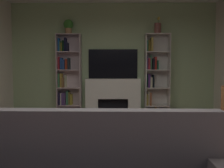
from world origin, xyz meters
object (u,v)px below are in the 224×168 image
object	(u,v)px
potted_plant	(68,26)
bookshelf_right	(154,79)
tv	(113,64)
bookshelf_left	(67,80)
vase_with_flowers	(158,28)
fireplace	(113,99)

from	to	relation	value
potted_plant	bookshelf_right	bearing A→B (deg)	0.99
tv	bookshelf_left	bearing A→B (deg)	-176.17
bookshelf_left	vase_with_flowers	world-z (taller)	vase_with_flowers
fireplace	vase_with_flowers	bearing A→B (deg)	-1.78
vase_with_flowers	fireplace	bearing A→B (deg)	178.22
bookshelf_left	bookshelf_right	distance (m)	2.08
tv	potted_plant	world-z (taller)	potted_plant
bookshelf_right	vase_with_flowers	distance (m)	1.20
potted_plant	vase_with_flowers	size ratio (longest dim) A/B	0.86
bookshelf_right	bookshelf_left	bearing A→B (deg)	179.69
tv	bookshelf_right	world-z (taller)	bookshelf_right
bookshelf_left	vase_with_flowers	size ratio (longest dim) A/B	5.40
tv	potted_plant	bearing A→B (deg)	-173.43
vase_with_flowers	bookshelf_right	bearing A→B (deg)	151.61
fireplace	bookshelf_left	bearing A→B (deg)	179.28
potted_plant	vase_with_flowers	world-z (taller)	vase_with_flowers
tv	vase_with_flowers	world-z (taller)	vase_with_flowers
fireplace	tv	world-z (taller)	tv
tv	bookshelf_right	size ratio (longest dim) A/B	0.56
bookshelf_left	fireplace	bearing A→B (deg)	-0.72
fireplace	bookshelf_right	xyz separation A→B (m)	(0.98, 0.00, 0.48)
fireplace	vase_with_flowers	size ratio (longest dim) A/B	3.60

